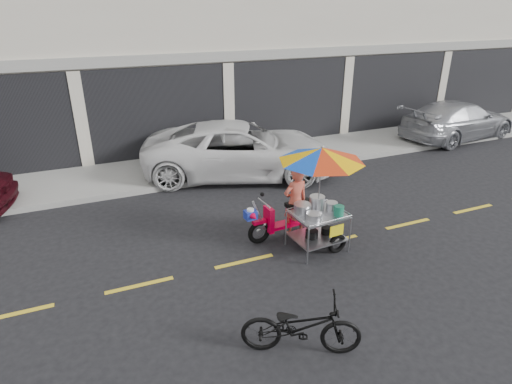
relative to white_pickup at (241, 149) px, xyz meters
name	(u,v)px	position (x,y,z in m)	size (l,w,h in m)	color
ground	(332,241)	(0.40, -4.36, -0.76)	(90.00, 90.00, 0.00)	black
sidewalk	(240,158)	(0.40, 1.14, -0.69)	(45.00, 3.00, 0.15)	gray
shophouse_block	(259,13)	(3.22, 6.23, 3.47)	(36.00, 8.11, 10.40)	beige
centerline	(332,241)	(0.40, -4.36, -0.76)	(42.00, 0.10, 0.01)	gold
white_pickup	(241,149)	(0.00, 0.00, 0.00)	(2.53, 5.48, 1.52)	white
silver_pickup	(458,120)	(8.63, 0.34, -0.07)	(1.93, 4.75, 1.38)	#A9ABB1
near_bicycle	(301,326)	(-1.70, -6.85, -0.31)	(0.59, 1.70, 0.90)	black
food_vendor_rig	(310,182)	(-0.10, -4.17, 0.60)	(2.25, 1.78, 2.18)	black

